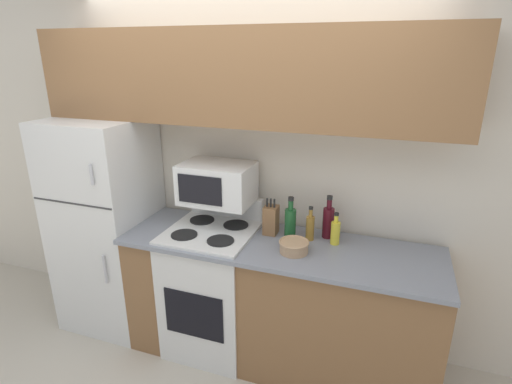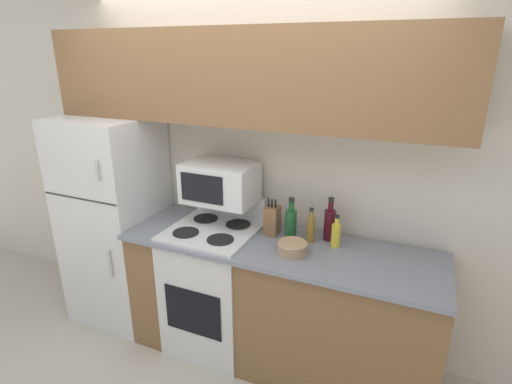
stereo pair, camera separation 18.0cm
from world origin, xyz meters
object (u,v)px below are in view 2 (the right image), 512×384
(knife_block, at_px, (272,220))
(bottle_vinegar, at_px, (311,229))
(bowl, at_px, (292,248))
(bottle_wine_red, at_px, (330,223))
(bottle_cooking_spray, at_px, (336,234))
(refrigerator, at_px, (116,221))
(bottle_wine_green, at_px, (291,224))
(stove, at_px, (215,285))
(microwave, at_px, (220,182))

(knife_block, height_order, bottle_vinegar, knife_block)
(bowl, xyz_separation_m, bottle_wine_red, (0.16, 0.29, 0.08))
(knife_block, bearing_deg, bottle_cooking_spray, -1.44)
(refrigerator, xyz_separation_m, bottle_wine_green, (1.46, 0.08, 0.21))
(bowl, xyz_separation_m, bottle_cooking_spray, (0.23, 0.21, 0.05))
(bowl, distance_m, bottle_cooking_spray, 0.31)
(refrigerator, bearing_deg, bottle_vinegar, 3.61)
(stove, distance_m, bottle_cooking_spray, 1.00)
(knife_block, xyz_separation_m, bottle_vinegar, (0.28, -0.01, -0.01))
(refrigerator, relative_size, bottle_wine_green, 5.59)
(refrigerator, bearing_deg, bowl, -4.00)
(microwave, distance_m, bottle_vinegar, 0.71)
(bottle_vinegar, height_order, bottle_wine_green, bottle_wine_green)
(stove, distance_m, bowl, 0.79)
(stove, bearing_deg, bottle_cooking_spray, 8.08)
(stove, relative_size, bottle_cooking_spray, 5.05)
(bottle_wine_red, bearing_deg, refrigerator, -173.88)
(refrigerator, distance_m, microwave, 1.01)
(bowl, bearing_deg, stove, 172.12)
(bottle_vinegar, bearing_deg, knife_block, 178.13)
(microwave, height_order, bottle_wine_red, microwave)
(microwave, bearing_deg, bottle_wine_red, 5.70)
(stove, distance_m, bottle_wine_red, 0.98)
(bottle_vinegar, bearing_deg, bottle_wine_green, -169.21)
(knife_block, height_order, bowl, knife_block)
(microwave, height_order, bottle_vinegar, microwave)
(stove, relative_size, knife_block, 4.24)
(microwave, bearing_deg, bowl, -18.87)
(bottle_cooking_spray, bearing_deg, bottle_wine_green, -175.66)
(bottle_cooking_spray, bearing_deg, bowl, -137.63)
(refrigerator, xyz_separation_m, bottle_vinegar, (1.59, 0.10, 0.19))
(refrigerator, bearing_deg, microwave, 6.49)
(stove, height_order, bottle_vinegar, bottle_vinegar)
(bottle_cooking_spray, bearing_deg, microwave, 179.59)
(microwave, height_order, bottle_cooking_spray, microwave)
(bottle_wine_red, bearing_deg, bottle_vinegar, -142.34)
(bowl, xyz_separation_m, bottle_vinegar, (0.06, 0.21, 0.05))
(knife_block, relative_size, bottle_wine_green, 0.87)
(stove, relative_size, bottle_vinegar, 4.63)
(refrigerator, relative_size, microwave, 3.35)
(bowl, bearing_deg, bottle_wine_green, 112.15)
(refrigerator, height_order, bottle_wine_green, refrigerator)
(knife_block, bearing_deg, bottle_wine_red, 10.75)
(refrigerator, height_order, bowl, refrigerator)
(refrigerator, distance_m, knife_block, 1.33)
(microwave, xyz_separation_m, bottle_vinegar, (0.68, -0.00, -0.23))
(stove, xyz_separation_m, bottle_vinegar, (0.68, 0.12, 0.53))
(knife_block, distance_m, bottle_cooking_spray, 0.45)
(knife_block, height_order, bottle_cooking_spray, knife_block)
(refrigerator, height_order, bottle_cooking_spray, refrigerator)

